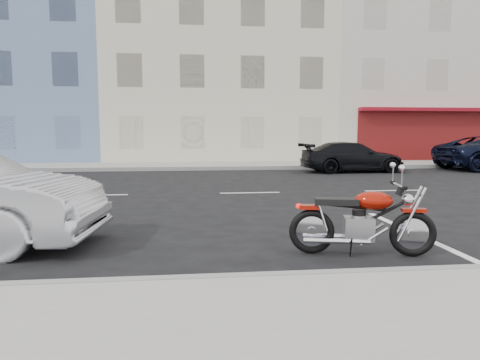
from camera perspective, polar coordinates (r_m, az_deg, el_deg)
The scene contains 9 objects.
ground at distance 11.86m, azimuth 10.96°, elevation -1.55°, with size 120.00×120.00×0.00m, color black.
sidewalk_far at distance 20.03m, azimuth -10.55°, elevation 1.85°, with size 80.00×3.40×0.15m, color gray.
curb_near at distance 4.73m, azimuth -25.08°, elevation -13.08°, with size 80.00×0.12×0.16m, color gray.
curb_far at distance 18.34m, azimuth -10.94°, elevation 1.46°, with size 80.00×0.12×0.16m, color gray.
bldg_blue at distance 29.86m, azimuth -27.79°, elevation 15.06°, with size 12.00×12.00×13.00m, color slate.
bldg_cream at distance 27.87m, azimuth -3.22°, elevation 14.89°, with size 12.00×12.00×11.50m, color beige.
bldg_corner at distance 31.45m, azimuth 22.00°, elevation 14.38°, with size 14.00×12.00×12.50m, color #BCB3A6.
motorcycle at distance 5.98m, azimuth 22.32°, elevation -5.43°, with size 1.87×0.72×0.95m.
car_far at distance 18.07m, azimuth 14.73°, elevation 2.98°, with size 1.71×4.21×1.22m, color black.
Camera 1 is at (-3.50, -11.22, 1.60)m, focal length 32.00 mm.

